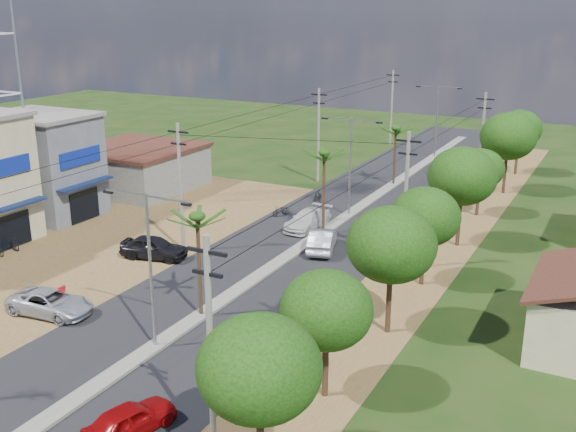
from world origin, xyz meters
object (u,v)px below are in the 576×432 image
object	(u,v)px
car_red_near	(130,420)
car_parked_dark	(154,248)
car_parked_silver	(51,303)
roadside_sign	(56,298)
car_silver_mid	(322,240)
car_white_far	(308,220)

from	to	relation	value
car_red_near	car_parked_dark	xyz separation A→B (m)	(-11.53, 16.06, 0.11)
car_red_near	car_parked_dark	world-z (taller)	car_parked_dark
car_parked_silver	roadside_sign	xyz separation A→B (m)	(-0.50, 0.90, -0.14)
car_parked_silver	car_parked_dark	bearing A→B (deg)	-3.52
car_silver_mid	roadside_sign	bearing A→B (deg)	40.24
car_silver_mid	car_parked_silver	bearing A→B (deg)	43.02
roadside_sign	car_parked_dark	bearing A→B (deg)	94.65
car_red_near	car_parked_silver	distance (m)	12.88
car_red_near	car_parked_silver	world-z (taller)	car_parked_silver
car_parked_silver	car_parked_dark	size ratio (longest dim) A/B	1.07
car_parked_silver	roadside_sign	distance (m)	1.03
car_red_near	car_white_far	size ratio (longest dim) A/B	0.79
car_parked_dark	roadside_sign	bearing A→B (deg)	167.36
car_silver_mid	car_white_far	size ratio (longest dim) A/B	0.94
car_white_far	car_parked_dark	xyz separation A→B (m)	(-6.41, -10.48, 0.06)
car_silver_mid	roadside_sign	distance (m)	18.01
car_parked_silver	roadside_sign	bearing A→B (deg)	23.19
car_parked_dark	roadside_sign	distance (m)	8.66
car_red_near	car_parked_dark	bearing A→B (deg)	-39.67
car_red_near	roadside_sign	xyz separation A→B (m)	(-11.62, 7.41, -0.12)
car_silver_mid	roadside_sign	size ratio (longest dim) A/B	3.54
car_parked_silver	car_parked_dark	distance (m)	9.56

